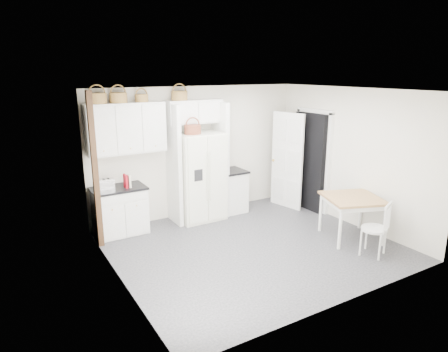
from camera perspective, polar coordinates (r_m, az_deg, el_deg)
floor at (r=6.91m, az=4.04°, el=-9.96°), size 4.50×4.50×0.00m
ceiling at (r=6.28m, az=4.48°, el=12.10°), size 4.50×4.50×0.00m
wall_back at (r=8.15m, az=-3.80°, el=3.54°), size 4.50×0.00×4.50m
wall_left at (r=5.55m, az=-15.23°, el=-2.43°), size 0.00×4.00×4.00m
wall_right at (r=7.95m, az=17.71°, el=2.56°), size 0.00×4.00×4.00m
refrigerator at (r=7.89m, az=-3.60°, el=-0.06°), size 0.90×0.72×1.74m
base_cab_left at (r=7.51m, az=-14.63°, el=-4.93°), size 0.90×0.57×0.84m
base_cab_right at (r=8.42m, az=1.11°, el=-2.21°), size 0.48×0.58×0.85m
dining_table at (r=7.42m, az=17.71°, el=-5.69°), size 1.18×1.18×0.76m
windsor_chair at (r=6.87m, az=20.66°, el=-7.07°), size 0.56×0.54×0.89m
counter_left at (r=7.37m, az=-14.85°, el=-1.73°), size 0.94×0.61×0.04m
counter_right at (r=8.30m, az=1.12°, el=0.72°), size 0.52×0.62×0.04m
toaster at (r=7.29m, az=-16.46°, el=-1.11°), size 0.28×0.18×0.19m
cookbook_red at (r=7.29m, az=-13.89°, el=-0.71°), size 0.04×0.16×0.24m
cookbook_cream at (r=7.31m, az=-13.37°, el=-0.70°), size 0.04×0.15×0.22m
basket_upper_a at (r=7.17m, az=-17.65°, el=10.52°), size 0.32×0.32×0.18m
basket_upper_b at (r=7.26m, az=-14.85°, el=10.76°), size 0.30×0.30×0.18m
basket_upper_c at (r=7.39m, az=-11.67°, el=10.85°), size 0.23×0.23×0.14m
basket_bridge_a at (r=7.66m, az=-6.38°, el=11.33°), size 0.31×0.31×0.17m
basket_fridge_a at (r=7.53m, az=-4.50°, el=6.63°), size 0.32×0.32×0.17m
upper_cabinet at (r=7.34m, az=-13.83°, el=6.63°), size 1.40×0.34×0.90m
bridge_cabinet at (r=7.81m, az=-4.33°, el=9.16°), size 1.12×0.34×0.45m
fridge_panel_left at (r=7.65m, az=-7.17°, el=1.54°), size 0.08×0.60×2.30m
fridge_panel_right at (r=8.09m, az=-0.55°, el=2.40°), size 0.08×0.60×2.30m
trim_post at (r=6.83m, az=-17.93°, el=0.59°), size 0.09×0.09×2.60m
doorway_void at (r=8.62m, az=12.25°, el=1.99°), size 0.18×0.85×2.05m
door_slab at (r=8.64m, az=8.99°, el=2.17°), size 0.21×0.79×2.05m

